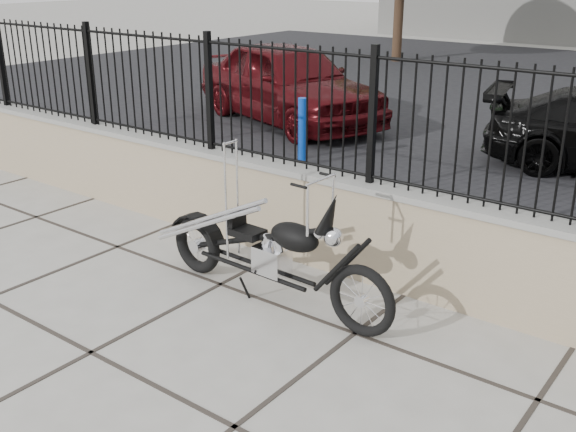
{
  "coord_description": "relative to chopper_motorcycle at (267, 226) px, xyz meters",
  "views": [
    {
      "loc": [
        3.99,
        -2.7,
        2.87
      ],
      "look_at": [
        0.54,
        1.85,
        0.72
      ],
      "focal_mm": 42.0,
      "sensor_mm": 36.0,
      "label": 1
    }
  ],
  "objects": [
    {
      "name": "parking_lot",
      "position": [
        -0.54,
        10.95,
        -0.72
      ],
      "size": [
        30.0,
        30.0,
        0.0
      ],
      "primitive_type": "plane",
      "color": "black",
      "rests_on": "ground"
    },
    {
      "name": "chopper_motorcycle",
      "position": [
        0.0,
        0.0,
        0.0
      ],
      "size": [
        2.4,
        0.51,
        1.43
      ],
      "primitive_type": null,
      "rotation": [
        0.0,
        0.0,
        -0.04
      ],
      "color": "black",
      "rests_on": "ground_plane"
    },
    {
      "name": "car_red",
      "position": [
        -4.23,
        5.91,
        0.04
      ],
      "size": [
        4.79,
        3.17,
        1.52
      ],
      "primitive_type": "imported",
      "rotation": [
        0.0,
        0.0,
        1.23
      ],
      "color": "#460A0E",
      "rests_on": "parking_lot"
    },
    {
      "name": "bollard_a",
      "position": [
        -2.28,
        3.66,
        -0.2
      ],
      "size": [
        0.15,
        0.15,
        1.03
      ],
      "primitive_type": "cylinder",
      "rotation": [
        0.0,
        0.0,
        -0.28
      ],
      "color": "#0D23C3",
      "rests_on": "ground_plane"
    },
    {
      "name": "iron_fence",
      "position": [
        -0.54,
        0.95,
        0.84
      ],
      "size": [
        14.0,
        0.08,
        1.2
      ],
      "primitive_type": "cube",
      "color": "black",
      "rests_on": "retaining_wall"
    },
    {
      "name": "retaining_wall",
      "position": [
        -0.54,
        0.95,
        -0.24
      ],
      "size": [
        14.0,
        0.36,
        0.96
      ],
      "primitive_type": "cube",
      "color": "gray",
      "rests_on": "ground_plane"
    },
    {
      "name": "ground_plane",
      "position": [
        -0.54,
        -1.55,
        -0.72
      ],
      "size": [
        90.0,
        90.0,
        0.0
      ],
      "primitive_type": "plane",
      "color": "#99968E",
      "rests_on": "ground"
    }
  ]
}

